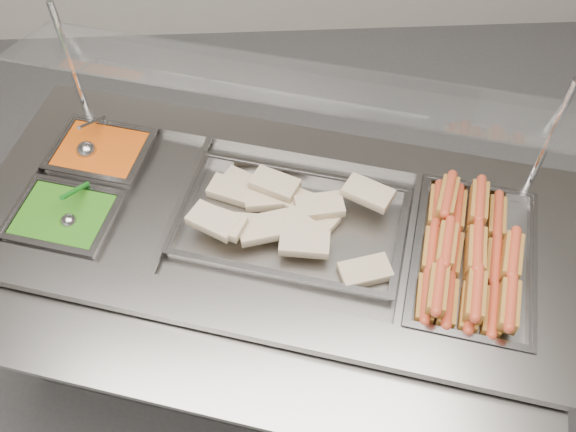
{
  "coord_description": "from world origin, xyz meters",
  "views": [
    {
      "loc": [
        0.12,
        -0.75,
        2.39
      ],
      "look_at": [
        0.18,
        0.41,
        0.88
      ],
      "focal_mm": 40.0,
      "sensor_mm": 36.0,
      "label": 1
    }
  ],
  "objects_px": {
    "sneeze_guard": "(289,83)",
    "ladle": "(87,149)",
    "pan_hotdogs": "(471,264)",
    "pan_wraps": "(291,226)",
    "steam_counter": "(275,291)",
    "serving_spoon": "(70,216)"
  },
  "relations": [
    {
      "from": "ladle",
      "to": "serving_spoon",
      "type": "relative_size",
      "value": 1.08
    },
    {
      "from": "pan_hotdogs",
      "to": "serving_spoon",
      "type": "distance_m",
      "value": 1.2
    },
    {
      "from": "pan_hotdogs",
      "to": "steam_counter",
      "type": "bearing_deg",
      "value": 163.63
    },
    {
      "from": "sneeze_guard",
      "to": "pan_hotdogs",
      "type": "relative_size",
      "value": 2.67
    },
    {
      "from": "steam_counter",
      "to": "ladle",
      "type": "height_order",
      "value": "ladle"
    },
    {
      "from": "sneeze_guard",
      "to": "ladle",
      "type": "distance_m",
      "value": 0.75
    },
    {
      "from": "sneeze_guard",
      "to": "serving_spoon",
      "type": "height_order",
      "value": "sneeze_guard"
    },
    {
      "from": "pan_hotdogs",
      "to": "serving_spoon",
      "type": "height_order",
      "value": "serving_spoon"
    },
    {
      "from": "pan_hotdogs",
      "to": "ladle",
      "type": "height_order",
      "value": "ladle"
    },
    {
      "from": "sneeze_guard",
      "to": "pan_wraps",
      "type": "distance_m",
      "value": 0.43
    },
    {
      "from": "pan_hotdogs",
      "to": "pan_wraps",
      "type": "xyz_separation_m",
      "value": [
        -0.52,
        0.15,
        0.01
      ]
    },
    {
      "from": "sneeze_guard",
      "to": "pan_wraps",
      "type": "relative_size",
      "value": 2.18
    },
    {
      "from": "steam_counter",
      "to": "pan_hotdogs",
      "type": "bearing_deg",
      "value": -16.37
    },
    {
      "from": "sneeze_guard",
      "to": "ladle",
      "type": "height_order",
      "value": "sneeze_guard"
    },
    {
      "from": "steam_counter",
      "to": "sneeze_guard",
      "type": "distance_m",
      "value": 0.81
    },
    {
      "from": "steam_counter",
      "to": "serving_spoon",
      "type": "distance_m",
      "value": 0.75
    },
    {
      "from": "serving_spoon",
      "to": "sneeze_guard",
      "type": "bearing_deg",
      "value": 14.56
    },
    {
      "from": "pan_wraps",
      "to": "ladle",
      "type": "distance_m",
      "value": 0.73
    },
    {
      "from": "pan_wraps",
      "to": "ladle",
      "type": "bearing_deg",
      "value": 153.69
    },
    {
      "from": "steam_counter",
      "to": "pan_hotdogs",
      "type": "xyz_separation_m",
      "value": [
        0.58,
        -0.17,
        0.39
      ]
    },
    {
      "from": "ladle",
      "to": "serving_spoon",
      "type": "height_order",
      "value": "ladle"
    },
    {
      "from": "pan_hotdogs",
      "to": "pan_wraps",
      "type": "bearing_deg",
      "value": 163.63
    }
  ]
}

